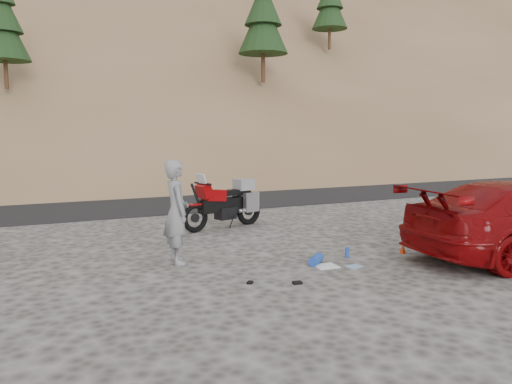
{
  "coord_description": "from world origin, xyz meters",
  "views": [
    {
      "loc": [
        -3.5,
        -8.86,
        2.47
      ],
      "look_at": [
        1.62,
        2.16,
        1.0
      ],
      "focal_mm": 35.0,
      "sensor_mm": 36.0,
      "label": 1
    }
  ],
  "objects": [
    {
      "name": "ground",
      "position": [
        0.0,
        0.0,
        0.0
      ],
      "size": [
        140.0,
        140.0,
        0.0
      ],
      "primitive_type": "plane",
      "color": "#3B3937",
      "rests_on": "ground"
    },
    {
      "name": "road",
      "position": [
        0.0,
        9.0,
        0.0
      ],
      "size": [
        120.0,
        7.0,
        0.05
      ],
      "primitive_type": "cube",
      "color": "black",
      "rests_on": "ground"
    },
    {
      "name": "hillside",
      "position": [
        -0.05,
        40.88,
        11.08
      ],
      "size": [
        120.0,
        73.0,
        46.72
      ],
      "color": "brown",
      "rests_on": "ground"
    },
    {
      "name": "motorcycle",
      "position": [
        1.18,
        3.0,
        0.63
      ],
      "size": [
        2.42,
        1.11,
        1.47
      ],
      "rotation": [
        0.0,
        0.0,
        0.28
      ],
      "color": "black",
      "rests_on": "ground"
    },
    {
      "name": "man",
      "position": [
        -0.97,
        0.14,
        0.0
      ],
      "size": [
        0.49,
        0.73,
        1.96
      ],
      "primitive_type": "imported",
      "rotation": [
        0.0,
        0.0,
        1.55
      ],
      "color": "gray",
      "rests_on": "ground"
    },
    {
      "name": "gear_white_cloth",
      "position": [
        1.44,
        -1.28,
        0.01
      ],
      "size": [
        0.43,
        0.39,
        0.01
      ],
      "primitive_type": "cube",
      "rotation": [
        0.0,
        0.0,
        -0.06
      ],
      "color": "white",
      "rests_on": "ground"
    },
    {
      "name": "gear_blue_mat",
      "position": [
        1.37,
        -1.06,
        0.09
      ],
      "size": [
        0.44,
        0.43,
        0.18
      ],
      "primitive_type": "cylinder",
      "rotation": [
        0.0,
        1.57,
        0.74
      ],
      "color": "#1C43AA",
      "rests_on": "ground"
    },
    {
      "name": "gear_bottle",
      "position": [
        2.2,
        -0.88,
        0.1
      ],
      "size": [
        0.09,
        0.09,
        0.2
      ],
      "primitive_type": "cylinder",
      "rotation": [
        0.0,
        0.0,
        0.29
      ],
      "color": "#1C43AA",
      "rests_on": "ground"
    },
    {
      "name": "gear_funnel",
      "position": [
        3.43,
        -1.08,
        0.09
      ],
      "size": [
        0.19,
        0.19,
        0.19
      ],
      "primitive_type": "cone",
      "rotation": [
        0.0,
        0.0,
        -0.34
      ],
      "color": "red",
      "rests_on": "ground"
    },
    {
      "name": "gear_glove_a",
      "position": [
        0.44,
        -1.98,
        0.02
      ],
      "size": [
        0.16,
        0.13,
        0.04
      ],
      "primitive_type": "cube",
      "rotation": [
        0.0,
        0.0,
        -0.18
      ],
      "color": "black",
      "rests_on": "ground"
    },
    {
      "name": "gear_glove_b",
      "position": [
        -0.25,
        -1.64,
        0.02
      ],
      "size": [
        0.14,
        0.14,
        0.04
      ],
      "primitive_type": "cube",
      "rotation": [
        0.0,
        0.0,
        0.83
      ],
      "color": "black",
      "rests_on": "ground"
    },
    {
      "name": "gear_blue_cloth",
      "position": [
        1.91,
        -1.51,
        0.01
      ],
      "size": [
        0.32,
        0.25,
        0.01
      ],
      "primitive_type": "cube",
      "rotation": [
        0.0,
        0.0,
        0.12
      ],
      "color": "#7EA4C3",
      "rests_on": "ground"
    }
  ]
}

